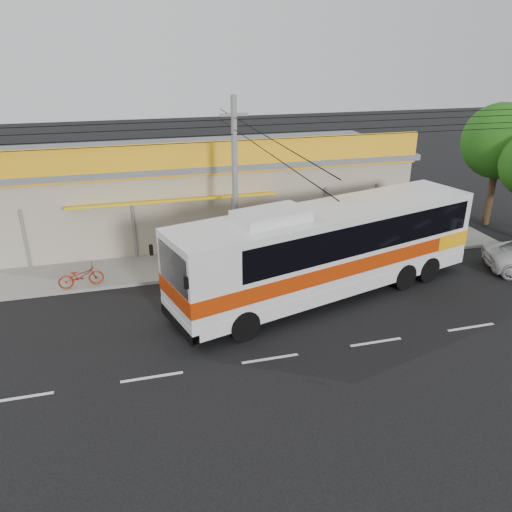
{
  "coord_description": "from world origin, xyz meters",
  "views": [
    {
      "loc": [
        -4.19,
        -16.26,
        9.93
      ],
      "look_at": [
        0.7,
        2.0,
        1.92
      ],
      "focal_mm": 35.0,
      "sensor_mm": 36.0,
      "label": 1
    }
  ],
  "objects_px": {
    "coach_bus": "(333,244)",
    "motorbike_red": "(81,276)",
    "tree_far": "(503,144)",
    "utility_pole": "(234,129)"
  },
  "relations": [
    {
      "from": "coach_bus",
      "to": "motorbike_red",
      "type": "xyz_separation_m",
      "value": [
        -10.41,
        3.15,
        -1.63
      ]
    },
    {
      "from": "motorbike_red",
      "to": "tree_far",
      "type": "relative_size",
      "value": 0.27
    },
    {
      "from": "utility_pole",
      "to": "tree_far",
      "type": "xyz_separation_m",
      "value": [
        16.14,
        2.67,
        -1.85
      ]
    },
    {
      "from": "coach_bus",
      "to": "tree_far",
      "type": "distance_m",
      "value": 14.29
    },
    {
      "from": "coach_bus",
      "to": "motorbike_red",
      "type": "height_order",
      "value": "coach_bus"
    },
    {
      "from": "tree_far",
      "to": "coach_bus",
      "type": "bearing_deg",
      "value": -154.75
    },
    {
      "from": "motorbike_red",
      "to": "tree_far",
      "type": "bearing_deg",
      "value": -91.06
    },
    {
      "from": "motorbike_red",
      "to": "tree_far",
      "type": "distance_m",
      "value": 23.67
    },
    {
      "from": "motorbike_red",
      "to": "utility_pole",
      "type": "height_order",
      "value": "utility_pole"
    },
    {
      "from": "coach_bus",
      "to": "utility_pole",
      "type": "xyz_separation_m",
      "value": [
        -3.41,
        3.33,
        4.34
      ]
    }
  ]
}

